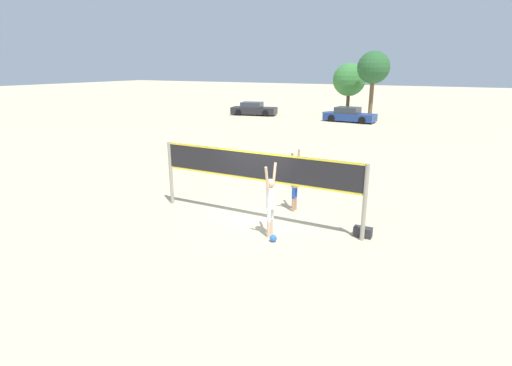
{
  "coord_description": "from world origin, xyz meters",
  "views": [
    {
      "loc": [
        5.85,
        -11.08,
        4.96
      ],
      "look_at": [
        0.0,
        0.0,
        1.28
      ],
      "focal_mm": 28.0,
      "sensor_mm": 36.0,
      "label": 1
    }
  ],
  "objects": [
    {
      "name": "gear_bag",
      "position": [
        3.51,
        0.25,
        0.15
      ],
      "size": [
        0.54,
        0.28,
        0.3
      ],
      "color": "#2D2D33",
      "rests_on": "ground_plane"
    },
    {
      "name": "tree_left_cluster",
      "position": [
        -5.54,
        31.21,
        3.56
      ],
      "size": [
        3.36,
        3.36,
        5.26
      ],
      "color": "#4C3823",
      "rests_on": "ground_plane"
    },
    {
      "name": "player_blocker",
      "position": [
        0.8,
        1.39,
        1.15
      ],
      "size": [
        0.28,
        0.71,
        2.17
      ],
      "rotation": [
        0.0,
        0.0,
        -1.57
      ],
      "color": "tan",
      "rests_on": "ground_plane"
    },
    {
      "name": "tree_right_cluster",
      "position": [
        -2.61,
        28.67,
        4.75
      ],
      "size": [
        3.03,
        3.03,
        6.33
      ],
      "color": "brown",
      "rests_on": "ground_plane"
    },
    {
      "name": "volleyball_net",
      "position": [
        0.0,
        0.0,
        1.62
      ],
      "size": [
        7.23,
        0.13,
        2.32
      ],
      "color": "gray",
      "rests_on": "ground_plane"
    },
    {
      "name": "parked_car_near",
      "position": [
        -3.81,
        25.59,
        0.59
      ],
      "size": [
        4.73,
        2.16,
        1.33
      ],
      "rotation": [
        0.0,
        0.0,
        -0.07
      ],
      "color": "navy",
      "rests_on": "ground_plane"
    },
    {
      "name": "player_spiker",
      "position": [
        1.02,
        -1.01,
        1.18
      ],
      "size": [
        0.28,
        0.72,
        2.24
      ],
      "rotation": [
        0.0,
        0.0,
        1.57
      ],
      "color": "beige",
      "rests_on": "ground_plane"
    },
    {
      "name": "ground_plane",
      "position": [
        0.0,
        0.0,
        0.0
      ],
      "size": [
        200.0,
        200.0,
        0.0
      ],
      "primitive_type": "plane",
      "color": "beige"
    },
    {
      "name": "parked_car_mid",
      "position": [
        -14.05,
        26.05,
        0.6
      ],
      "size": [
        4.92,
        2.77,
        1.33
      ],
      "rotation": [
        0.0,
        0.0,
        0.22
      ],
      "color": "#232328",
      "rests_on": "ground_plane"
    },
    {
      "name": "volleyball",
      "position": [
        1.27,
        -1.33,
        0.11
      ],
      "size": [
        0.22,
        0.22,
        0.22
      ],
      "color": "blue",
      "rests_on": "ground_plane"
    }
  ]
}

